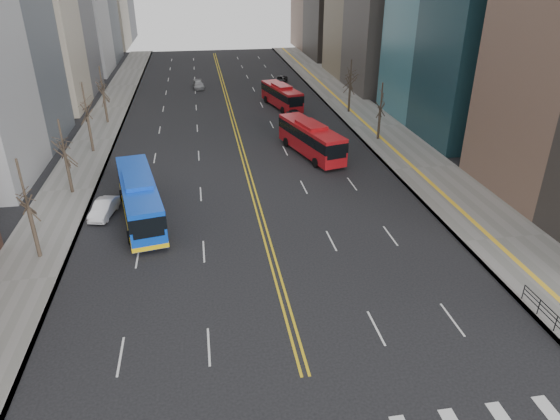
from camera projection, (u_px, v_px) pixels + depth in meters
name	position (u px, v px, depth m)	size (l,w,h in m)	color
sidewalk_right	(376.00, 126.00, 62.70)	(7.00, 130.00, 0.15)	slate
sidewalk_left	(95.00, 140.00, 57.76)	(5.00, 130.00, 0.15)	slate
centerline	(231.00, 112.00, 69.02)	(0.55, 100.00, 0.01)	gold
pedestrian_railing	(556.00, 321.00, 27.44)	(0.06, 6.06, 1.02)	black
street_trees	(170.00, 121.00, 47.74)	(35.20, 47.20, 7.60)	#31241E
blue_bus	(139.00, 197.00, 39.52)	(4.79, 12.43, 3.54)	blue
red_bus_near	(311.00, 137.00, 52.74)	(5.28, 11.27, 3.49)	#B51319
red_bus_far	(282.00, 95.00, 70.27)	(4.56, 10.40, 3.24)	#B51319
car_white	(104.00, 208.00, 40.41)	(1.37, 3.92, 1.29)	white
car_dark_mid	(295.00, 115.00, 65.34)	(1.47, 3.66, 1.25)	black
car_silver	(198.00, 85.00, 81.45)	(1.67, 4.11, 1.19)	gray
car_dark_far	(281.00, 80.00, 85.27)	(1.86, 4.04, 1.12)	black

